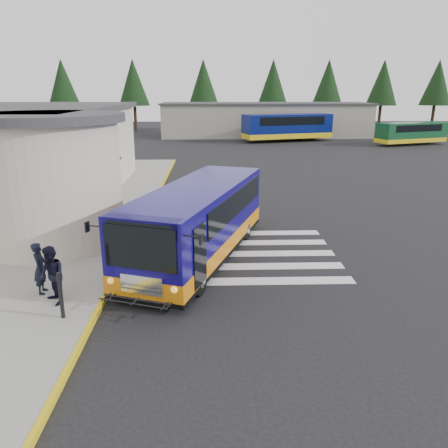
{
  "coord_description": "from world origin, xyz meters",
  "views": [
    {
      "loc": [
        -0.97,
        -15.72,
        5.75
      ],
      "look_at": [
        -0.53,
        -0.5,
        1.06
      ],
      "focal_mm": 35.0,
      "sensor_mm": 36.0,
      "label": 1
    }
  ],
  "objects_px": {
    "pedestrian_b": "(51,276)",
    "bollard": "(61,295)",
    "pedestrian_a": "(40,268)",
    "transit_bus": "(198,225)",
    "far_bus_b": "(411,132)",
    "far_bus_a": "(287,126)"
  },
  "relations": [
    {
      "from": "pedestrian_b",
      "to": "bollard",
      "type": "bearing_deg",
      "value": -6.9
    },
    {
      "from": "transit_bus",
      "to": "far_bus_b",
      "type": "bearing_deg",
      "value": 75.38
    },
    {
      "from": "bollard",
      "to": "transit_bus",
      "type": "bearing_deg",
      "value": 53.15
    },
    {
      "from": "bollard",
      "to": "far_bus_b",
      "type": "distance_m",
      "value": 45.45
    },
    {
      "from": "far_bus_a",
      "to": "transit_bus",
      "type": "bearing_deg",
      "value": 149.23
    },
    {
      "from": "pedestrian_a",
      "to": "pedestrian_b",
      "type": "distance_m",
      "value": 0.89
    },
    {
      "from": "bollard",
      "to": "far_bus_a",
      "type": "bearing_deg",
      "value": 72.95
    },
    {
      "from": "bollard",
      "to": "far_bus_b",
      "type": "xyz_separation_m",
      "value": [
        25.64,
        37.53,
        0.56
      ]
    },
    {
      "from": "transit_bus",
      "to": "far_bus_b",
      "type": "xyz_separation_m",
      "value": [
        22.27,
        33.04,
        0.1
      ]
    },
    {
      "from": "pedestrian_a",
      "to": "far_bus_a",
      "type": "distance_m",
      "value": 42.14
    },
    {
      "from": "far_bus_b",
      "to": "pedestrian_b",
      "type": "bearing_deg",
      "value": 125.58
    },
    {
      "from": "pedestrian_b",
      "to": "pedestrian_a",
      "type": "bearing_deg",
      "value": -179.28
    },
    {
      "from": "transit_bus",
      "to": "bollard",
      "type": "relative_size",
      "value": 7.52
    },
    {
      "from": "pedestrian_a",
      "to": "pedestrian_b",
      "type": "relative_size",
      "value": 0.93
    },
    {
      "from": "transit_bus",
      "to": "far_bus_b",
      "type": "distance_m",
      "value": 39.85
    },
    {
      "from": "transit_bus",
      "to": "far_bus_b",
      "type": "relative_size",
      "value": 1.13
    },
    {
      "from": "far_bus_b",
      "to": "transit_bus",
      "type": "bearing_deg",
      "value": 127.01
    },
    {
      "from": "pedestrian_b",
      "to": "far_bus_a",
      "type": "bearing_deg",
      "value": 123.62
    },
    {
      "from": "bollard",
      "to": "far_bus_a",
      "type": "height_order",
      "value": "far_bus_a"
    },
    {
      "from": "transit_bus",
      "to": "pedestrian_b",
      "type": "bearing_deg",
      "value": -116.83
    },
    {
      "from": "transit_bus",
      "to": "pedestrian_a",
      "type": "xyz_separation_m",
      "value": [
        -4.41,
        -3.0,
        -0.33
      ]
    },
    {
      "from": "bollard",
      "to": "pedestrian_a",
      "type": "bearing_deg",
      "value": 125.22
    }
  ]
}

